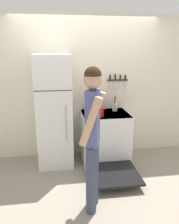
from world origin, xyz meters
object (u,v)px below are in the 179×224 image
at_px(refrigerator, 54,112).
at_px(dutch_oven_pot, 96,111).
at_px(stove_range, 105,138).
at_px(person, 93,133).
at_px(tea_kettle, 95,108).
at_px(utensil_jar, 115,107).

bearing_deg(refrigerator, dutch_oven_pot, -12.98).
relative_size(stove_range, person, 0.77).
height_order(dutch_oven_pot, tea_kettle, tea_kettle).
relative_size(stove_range, dutch_oven_pot, 4.43).
bearing_deg(dutch_oven_pot, tea_kettle, 86.92).
relative_size(refrigerator, person, 1.06).
relative_size(utensil_jar, person, 0.16).
distance_m(refrigerator, stove_range, 1.01).
bearing_deg(stove_range, tea_kettle, 134.68).
relative_size(dutch_oven_pot, tea_kettle, 1.27).
height_order(tea_kettle, utensil_jar, utensil_jar).
xyz_separation_m(utensil_jar, person, (-0.62, -1.35, 0.05)).
distance_m(refrigerator, dutch_oven_pot, 0.71).
distance_m(dutch_oven_pot, person, 1.11).
bearing_deg(dutch_oven_pot, stove_range, 27.49).
height_order(dutch_oven_pot, person, person).
bearing_deg(tea_kettle, utensil_jar, 0.99).
height_order(refrigerator, utensil_jar, refrigerator).
bearing_deg(stove_range, utensil_jar, 41.09).
bearing_deg(person, stove_range, -0.56).
distance_m(dutch_oven_pot, tea_kettle, 0.27).
bearing_deg(refrigerator, stove_range, -4.15).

